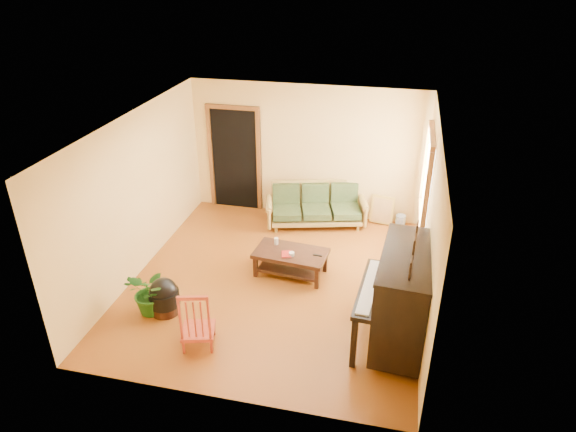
% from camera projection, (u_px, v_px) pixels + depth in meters
% --- Properties ---
extents(floor, '(5.00, 5.00, 0.00)m').
position_uv_depth(floor, '(275.00, 281.00, 8.26)').
color(floor, '#68320D').
rests_on(floor, ground).
extents(doorway, '(1.08, 0.16, 2.05)m').
position_uv_depth(doorway, '(235.00, 160.00, 10.22)').
color(doorway, black).
rests_on(doorway, floor).
extents(window, '(0.12, 1.36, 1.46)m').
position_uv_depth(window, '(427.00, 176.00, 8.26)').
color(window, white).
rests_on(window, right_wall).
extents(sofa, '(2.02, 1.25, 0.80)m').
position_uv_depth(sofa, '(316.00, 206.00, 9.78)').
color(sofa, olive).
rests_on(sofa, floor).
extents(coffee_table, '(1.22, 0.75, 0.42)m').
position_uv_depth(coffee_table, '(291.00, 263.00, 8.35)').
color(coffee_table, black).
rests_on(coffee_table, floor).
extents(armchair, '(1.11, 1.14, 0.90)m').
position_uv_depth(armchair, '(400.00, 270.00, 7.73)').
color(armchair, olive).
rests_on(armchair, floor).
extents(piano, '(1.02, 1.61, 1.37)m').
position_uv_depth(piano, '(403.00, 299.00, 6.69)').
color(piano, black).
rests_on(piano, floor).
extents(footstool, '(0.54, 0.54, 0.42)m').
position_uv_depth(footstool, '(165.00, 300.00, 7.47)').
color(footstool, black).
rests_on(footstool, floor).
extents(red_chair, '(0.53, 0.56, 0.91)m').
position_uv_depth(red_chair, '(197.00, 317.00, 6.74)').
color(red_chair, maroon).
rests_on(red_chair, floor).
extents(leaning_frame, '(0.46, 0.18, 0.59)m').
position_uv_depth(leaning_frame, '(382.00, 210.00, 9.87)').
color(leaning_frame, gold).
rests_on(leaning_frame, floor).
extents(ceramic_crock, '(0.21, 0.21, 0.24)m').
position_uv_depth(ceramic_crock, '(401.00, 221.00, 9.84)').
color(ceramic_crock, '#375DA5').
rests_on(ceramic_crock, floor).
extents(potted_plant, '(0.83, 0.78, 0.73)m').
position_uv_depth(potted_plant, '(151.00, 292.00, 7.38)').
color(potted_plant, '#1B5017').
rests_on(potted_plant, floor).
extents(book, '(0.20, 0.24, 0.02)m').
position_uv_depth(book, '(282.00, 254.00, 8.16)').
color(book, maroon).
rests_on(book, coffee_table).
extents(candle, '(0.08, 0.08, 0.12)m').
position_uv_depth(candle, '(276.00, 241.00, 8.44)').
color(candle, silver).
rests_on(candle, coffee_table).
extents(glass_jar, '(0.12, 0.12, 0.06)m').
position_uv_depth(glass_jar, '(292.00, 254.00, 8.14)').
color(glass_jar, white).
rests_on(glass_jar, coffee_table).
extents(remote, '(0.15, 0.05, 0.01)m').
position_uv_depth(remote, '(318.00, 255.00, 8.15)').
color(remote, black).
rests_on(remote, coffee_table).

